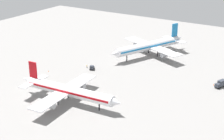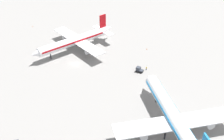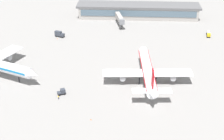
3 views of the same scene
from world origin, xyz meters
TOP-DOWN VIEW (x-y plane):
  - ground at (0.00, 0.00)m, footprint 288.00×288.00m
  - airplane_at_gate at (57.75, 5.59)m, footprint 49.59×41.02m
  - airplane_taxiing at (-12.26, 7.68)m, footprint 38.59×48.06m
  - baggage_tug at (22.68, 20.54)m, footprint 3.70×3.25m
  - ground_crew_worker at (23.45, 24.27)m, footprint 0.46×0.57m
  - safety_cone_near_gate at (8.89, 37.53)m, footprint 0.44×0.44m
  - safety_cone_far_side at (-52.68, 0.52)m, footprint 0.44×0.44m

SIDE VIEW (x-z plane):
  - ground at x=0.00m, z-range 0.00..0.00m
  - safety_cone_near_gate at x=8.89m, z-range 0.00..0.60m
  - safety_cone_far_side at x=-52.68m, z-range 0.00..0.60m
  - ground_crew_worker at x=23.45m, z-range 0.01..1.68m
  - baggage_tug at x=22.68m, z-range 0.01..2.31m
  - airplane_taxiing at x=-12.26m, z-range -1.99..12.62m
  - airplane_at_gate at x=57.75m, z-range -2.17..13.73m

